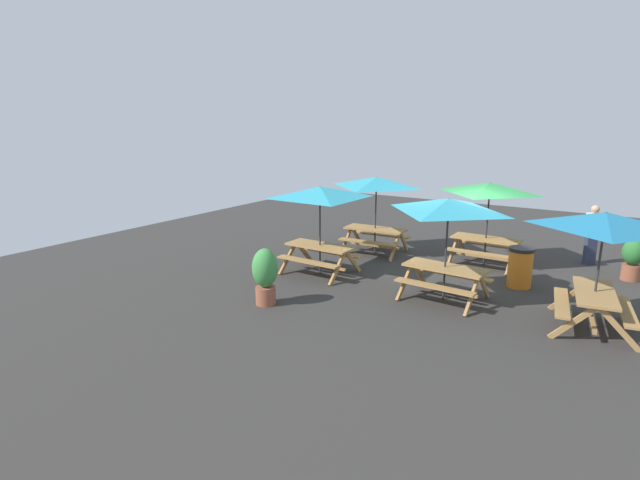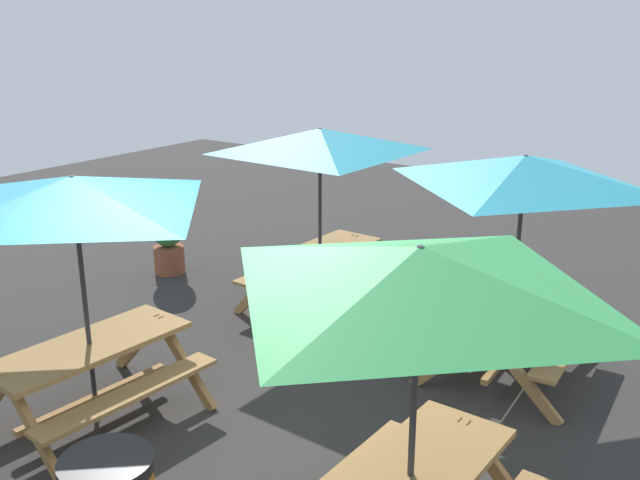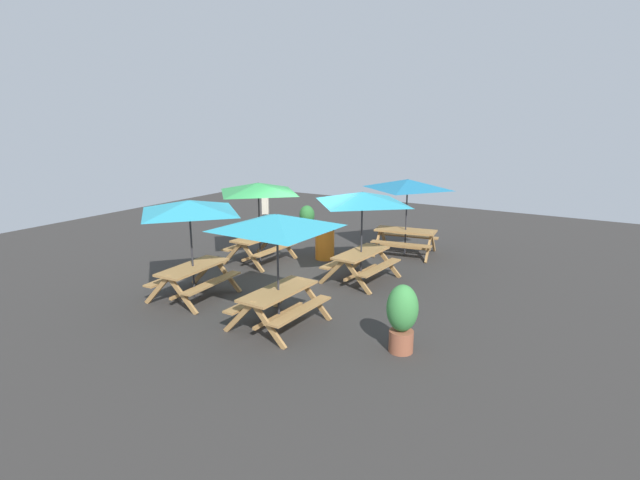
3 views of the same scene
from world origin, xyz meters
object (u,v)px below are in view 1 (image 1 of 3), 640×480
trash_bin_orange (520,267)px  picnic_table_0 (448,213)px  picnic_table_2 (320,199)px  picnic_table_4 (376,188)px  potted_plant_1 (265,274)px  potted_plant_0 (633,258)px  person_standing (592,233)px  picnic_table_3 (489,194)px  picnic_table_1 (604,229)px

trash_bin_orange → picnic_table_0: bearing=55.4°
picnic_table_2 → trash_bin_orange: (-4.65, -1.68, -1.49)m
picnic_table_0 → picnic_table_4: size_ratio=1.00×
trash_bin_orange → potted_plant_1: 6.12m
potted_plant_0 → person_standing: person_standing is taller
picnic_table_3 → potted_plant_1: 6.65m
potted_plant_1 → picnic_table_3: bearing=-119.6°
potted_plant_1 → picnic_table_1: bearing=-158.8°
picnic_table_3 → picnic_table_4: 3.18m
potted_plant_0 → picnic_table_4: bearing=9.6°
picnic_table_1 → picnic_table_2: 6.36m
picnic_table_0 → picnic_table_1: same height
potted_plant_1 → person_standing: (-5.68, -7.32, 0.19)m
picnic_table_1 → picnic_table_3: bearing=-147.0°
picnic_table_2 → picnic_table_4: same height
picnic_table_2 → picnic_table_3: 4.65m
picnic_table_1 → potted_plant_0: bearing=163.4°
picnic_table_3 → trash_bin_orange: picnic_table_3 is taller
picnic_table_4 → trash_bin_orange: (-4.36, 0.95, -1.49)m
picnic_table_3 → potted_plant_0: size_ratio=2.19×
picnic_table_0 → picnic_table_1: size_ratio=1.00×
picnic_table_2 → person_standing: (-5.89, -4.78, -1.10)m
trash_bin_orange → picnic_table_1: bearing=133.0°
picnic_table_3 → trash_bin_orange: size_ratio=2.38×
picnic_table_3 → potted_plant_1: size_ratio=1.85×
picnic_table_3 → person_standing: size_ratio=1.40×
picnic_table_0 → potted_plant_1: bearing=40.9°
picnic_table_1 → picnic_table_4: same height
picnic_table_2 → potted_plant_0: bearing=-149.8°
picnic_table_4 → person_standing: bearing=-162.6°
picnic_table_1 → person_standing: size_ratio=1.40×
trash_bin_orange → potted_plant_0: (-2.26, -2.07, 0.08)m
picnic_table_2 → potted_plant_0: (-6.91, -3.75, -1.41)m
picnic_table_3 → trash_bin_orange: bearing=131.1°
picnic_table_2 → picnic_table_3: bearing=-135.9°
picnic_table_0 → potted_plant_1: picnic_table_0 is taller
potted_plant_0 → picnic_table_0: bearing=47.9°
picnic_table_3 → person_standing: bearing=-144.8°
trash_bin_orange → picnic_table_3: bearing=-50.2°
picnic_table_3 → picnic_table_1: bearing=132.9°
picnic_table_2 → person_standing: picnic_table_2 is taller
picnic_table_3 → potted_plant_1: bearing=61.7°
picnic_table_0 → person_standing: picnic_table_0 is taller
picnic_table_2 → person_standing: 7.66m
picnic_table_4 → potted_plant_0: (-6.62, -1.12, -1.41)m
picnic_table_1 → picnic_table_4: size_ratio=1.00×
picnic_table_1 → person_standing: bearing=176.9°
picnic_table_0 → picnic_table_3: same height
picnic_table_3 → picnic_table_2: bearing=43.7°
potted_plant_0 → picnic_table_2: bearing=28.5°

